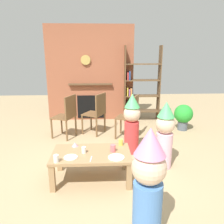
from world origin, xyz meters
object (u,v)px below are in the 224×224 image
child_in_pink (165,134)px  paper_cup_far_left (56,159)px  bookshelf (139,88)px  child_by_the_chairs (132,122)px  dining_chair_middle (97,111)px  dining_chair_right (131,114)px  paper_cup_near_left (121,142)px  paper_plate_front (71,157)px  paper_cup_center (84,150)px  child_with_cone_hat (148,184)px  dining_chair_left (67,114)px  paper_plate_rear (116,157)px  coffee_table (91,157)px  potted_plant_tall (183,115)px  birthday_cake_slice (75,144)px  paper_cup_near_right (113,148)px

child_in_pink → paper_cup_far_left: bearing=4.7°
bookshelf → child_by_the_chairs: (-0.45, -1.93, -0.30)m
dining_chair_middle → dining_chair_right: (0.70, -0.28, 0.00)m
paper_cup_near_left → dining_chair_middle: 1.64m
paper_plate_front → dining_chair_right: 1.97m
child_by_the_chairs → paper_plate_front: bearing=-5.1°
paper_cup_center → paper_cup_far_left: bearing=-143.3°
paper_cup_center → paper_cup_far_left: 0.41m
child_with_cone_hat → dining_chair_middle: size_ratio=1.27×
paper_plate_front → dining_chair_left: size_ratio=0.20×
paper_plate_rear → child_by_the_chairs: child_by_the_chairs is taller
child_in_pink → dining_chair_right: size_ratio=1.17×
coffee_table → dining_chair_left: 1.73m
paper_cup_center → paper_plate_rear: bearing=-20.9°
coffee_table → potted_plant_tall: 2.83m
paper_cup_near_left → paper_cup_far_left: size_ratio=0.96×
child_in_pink → child_by_the_chairs: child_by_the_chairs is taller
dining_chair_right → dining_chair_left: bearing=18.5°
coffee_table → paper_plate_rear: 0.38m
paper_plate_front → birthday_cake_slice: birthday_cake_slice is taller
coffee_table → child_by_the_chairs: bearing=51.7°
child_in_pink → birthday_cake_slice: bearing=-12.1°
bookshelf → dining_chair_left: size_ratio=2.11×
child_with_cone_hat → bookshelf: bearing=-35.3°
birthday_cake_slice → paper_plate_rear: bearing=-34.6°
paper_cup_center → dining_chair_right: bearing=61.1°
paper_plate_front → child_in_pink: child_in_pink is taller
paper_plate_front → paper_cup_far_left: bearing=-145.6°
child_in_pink → dining_chair_middle: bearing=-70.6°
dining_chair_left → dining_chair_right: (1.31, -0.09, 0.00)m
bookshelf → paper_plate_rear: size_ratio=8.84×
paper_plate_rear → paper_cup_near_left: bearing=76.8°
bookshelf → paper_plate_front: size_ratio=10.47×
paper_plate_rear → dining_chair_right: dining_chair_right is taller
paper_cup_near_left → paper_cup_center: 0.58m
dining_chair_middle → potted_plant_tall: (1.96, 0.15, -0.16)m
paper_cup_center → child_by_the_chairs: child_by_the_chairs is taller
bookshelf → potted_plant_tall: bearing=-42.2°
birthday_cake_slice → child_with_cone_hat: bearing=-58.6°
child_with_cone_hat → paper_plate_rear: bearing=-13.2°
child_by_the_chairs → dining_chair_left: (-1.23, 0.77, -0.05)m
paper_cup_near_left → dining_chair_left: bearing=125.2°
child_with_cone_hat → potted_plant_tall: child_with_cone_hat is taller
child_with_cone_hat → dining_chair_middle: child_with_cone_hat is taller
bookshelf → paper_cup_near_right: (-0.82, -2.78, -0.40)m
birthday_cake_slice → dining_chair_right: size_ratio=0.11×
paper_plate_rear → child_with_cone_hat: size_ratio=0.19×
bookshelf → paper_cup_far_left: (-1.56, -3.05, -0.41)m
paper_cup_near_left → dining_chair_middle: bearing=103.1°
dining_chair_left → potted_plant_tall: size_ratio=1.52×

